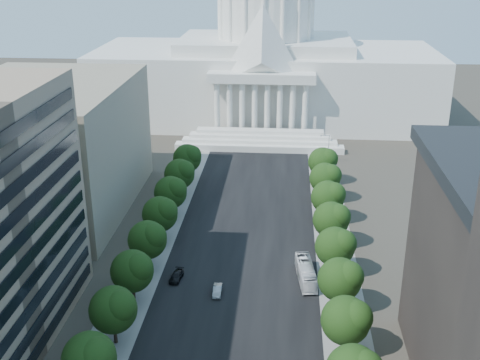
# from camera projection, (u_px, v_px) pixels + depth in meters

# --- Properties ---
(road_asphalt) EXTENTS (30.00, 260.00, 0.01)m
(road_asphalt) POSITION_uv_depth(u_px,v_px,m) (246.00, 231.00, 133.77)
(road_asphalt) COLOR black
(road_asphalt) RESTS_ON ground
(sidewalk_left) EXTENTS (8.00, 260.00, 0.02)m
(sidewalk_left) POSITION_uv_depth(u_px,v_px,m) (162.00, 228.00, 135.17)
(sidewalk_left) COLOR gray
(sidewalk_left) RESTS_ON ground
(sidewalk_right) EXTENTS (8.00, 260.00, 0.02)m
(sidewalk_right) POSITION_uv_depth(u_px,v_px,m) (332.00, 234.00, 132.37)
(sidewalk_right) COLOR gray
(sidewalk_right) RESTS_ON ground
(capitol) EXTENTS (120.00, 56.00, 73.00)m
(capitol) POSITION_uv_depth(u_px,v_px,m) (265.00, 63.00, 214.58)
(capitol) COLOR white
(capitol) RESTS_ON ground
(office_block_left_far) EXTENTS (38.00, 52.00, 30.00)m
(office_block_left_far) POSITION_uv_depth(u_px,v_px,m) (46.00, 147.00, 141.13)
(office_block_left_far) COLOR gray
(office_block_left_far) RESTS_ON ground
(tree_l_c) EXTENTS (7.79, 7.60, 9.97)m
(tree_l_c) POSITION_uv_depth(u_px,v_px,m) (91.00, 358.00, 82.41)
(tree_l_c) COLOR #33261C
(tree_l_c) RESTS_ON ground
(tree_l_d) EXTENTS (7.79, 7.60, 9.97)m
(tree_l_d) POSITION_uv_depth(u_px,v_px,m) (115.00, 309.00, 93.55)
(tree_l_d) COLOR #33261C
(tree_l_d) RESTS_ON ground
(tree_l_e) EXTENTS (7.79, 7.60, 9.97)m
(tree_l_e) POSITION_uv_depth(u_px,v_px,m) (134.00, 270.00, 104.69)
(tree_l_e) COLOR #33261C
(tree_l_e) RESTS_ON ground
(tree_l_f) EXTENTS (7.79, 7.60, 9.97)m
(tree_l_f) POSITION_uv_depth(u_px,v_px,m) (149.00, 239.00, 115.83)
(tree_l_f) COLOR #33261C
(tree_l_f) RESTS_ON ground
(tree_l_g) EXTENTS (7.79, 7.60, 9.97)m
(tree_l_g) POSITION_uv_depth(u_px,v_px,m) (161.00, 213.00, 126.97)
(tree_l_g) COLOR #33261C
(tree_l_g) RESTS_ON ground
(tree_l_h) EXTENTS (7.79, 7.60, 9.97)m
(tree_l_h) POSITION_uv_depth(u_px,v_px,m) (172.00, 192.00, 138.11)
(tree_l_h) COLOR #33261C
(tree_l_h) RESTS_ON ground
(tree_l_i) EXTENTS (7.79, 7.60, 9.97)m
(tree_l_i) POSITION_uv_depth(u_px,v_px,m) (181.00, 173.00, 149.25)
(tree_l_i) COLOR #33261C
(tree_l_i) RESTS_ON ground
(tree_l_j) EXTENTS (7.79, 7.60, 9.97)m
(tree_l_j) POSITION_uv_depth(u_px,v_px,m) (188.00, 157.00, 160.39)
(tree_l_j) COLOR #33261C
(tree_l_j) RESTS_ON ground
(tree_r_d) EXTENTS (7.79, 7.60, 9.97)m
(tree_r_d) POSITION_uv_depth(u_px,v_px,m) (348.00, 319.00, 90.90)
(tree_r_d) COLOR #33261C
(tree_r_d) RESTS_ON ground
(tree_r_e) EXTENTS (7.79, 7.60, 9.97)m
(tree_r_e) POSITION_uv_depth(u_px,v_px,m) (342.00, 279.00, 102.04)
(tree_r_e) COLOR #33261C
(tree_r_e) RESTS_ON ground
(tree_r_f) EXTENTS (7.79, 7.60, 9.97)m
(tree_r_f) POSITION_uv_depth(u_px,v_px,m) (337.00, 246.00, 113.18)
(tree_r_f) COLOR #33261C
(tree_r_f) RESTS_ON ground
(tree_r_g) EXTENTS (7.79, 7.60, 9.97)m
(tree_r_g) POSITION_uv_depth(u_px,v_px,m) (333.00, 219.00, 124.32)
(tree_r_g) COLOR #33261C
(tree_r_g) RESTS_ON ground
(tree_r_h) EXTENTS (7.79, 7.60, 9.97)m
(tree_r_h) POSITION_uv_depth(u_px,v_px,m) (329.00, 196.00, 135.46)
(tree_r_h) COLOR #33261C
(tree_r_h) RESTS_ON ground
(tree_r_i) EXTENTS (7.79, 7.60, 9.97)m
(tree_r_i) POSITION_uv_depth(u_px,v_px,m) (326.00, 177.00, 146.60)
(tree_r_i) COLOR #33261C
(tree_r_i) RESTS_ON ground
(tree_r_j) EXTENTS (7.79, 7.60, 9.97)m
(tree_r_j) POSITION_uv_depth(u_px,v_px,m) (324.00, 161.00, 157.74)
(tree_r_j) COLOR #33261C
(tree_r_j) RESTS_ON ground
(streetlight_c) EXTENTS (2.61, 0.44, 9.00)m
(streetlight_c) POSITION_uv_depth(u_px,v_px,m) (351.00, 282.00, 102.33)
(streetlight_c) COLOR gray
(streetlight_c) RESTS_ON ground
(streetlight_d) EXTENTS (2.61, 0.44, 9.00)m
(streetlight_d) POSITION_uv_depth(u_px,v_px,m) (340.00, 219.00, 125.54)
(streetlight_d) COLOR gray
(streetlight_d) RESTS_ON ground
(streetlight_e) EXTENTS (2.61, 0.44, 9.00)m
(streetlight_e) POSITION_uv_depth(u_px,v_px,m) (332.00, 177.00, 148.75)
(streetlight_e) COLOR gray
(streetlight_e) RESTS_ON ground
(streetlight_f) EXTENTS (2.61, 0.44, 9.00)m
(streetlight_f) POSITION_uv_depth(u_px,v_px,m) (327.00, 145.00, 171.96)
(streetlight_f) COLOR gray
(streetlight_f) RESTS_ON ground
(car_silver) EXTENTS (1.64, 4.41, 1.44)m
(car_silver) POSITION_uv_depth(u_px,v_px,m) (217.00, 290.00, 109.23)
(car_silver) COLOR #9B9EA3
(car_silver) RESTS_ON ground
(car_dark_b) EXTENTS (2.50, 5.05, 1.41)m
(car_dark_b) POSITION_uv_depth(u_px,v_px,m) (176.00, 276.00, 113.95)
(car_dark_b) COLOR black
(car_dark_b) RESTS_ON ground
(city_bus) EXTENTS (4.15, 12.08, 3.30)m
(city_bus) POSITION_uv_depth(u_px,v_px,m) (306.00, 272.00, 113.45)
(city_bus) COLOR white
(city_bus) RESTS_ON ground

